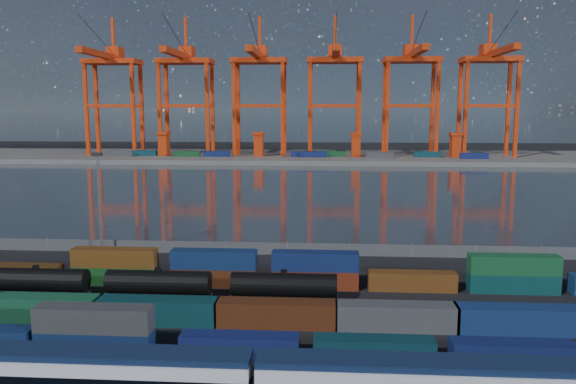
{
  "coord_description": "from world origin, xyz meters",
  "views": [
    {
      "loc": [
        6.03,
        -60.23,
        23.2
      ],
      "look_at": [
        0.0,
        30.0,
        10.0
      ],
      "focal_mm": 35.0,
      "sensor_mm": 36.0,
      "label": 1
    }
  ],
  "objects": [
    {
      "name": "container_row_south",
      "position": [
        -11.31,
        -10.66,
        1.73
      ],
      "size": [
        139.77,
        2.27,
        4.83
      ],
      "color": "#3A3D3F",
      "rests_on": "ground"
    },
    {
      "name": "harbor_water",
      "position": [
        0.0,
        105.0,
        0.01
      ],
      "size": [
        700.0,
        700.0,
        0.0
      ],
      "primitive_type": "plane",
      "color": "#29313B",
      "rests_on": "ground"
    },
    {
      "name": "distant_mountains",
      "position": [
        63.02,
        1600.0,
        220.29
      ],
      "size": [
        2470.0,
        1100.0,
        520.0
      ],
      "color": "#1E2630",
      "rests_on": "ground"
    },
    {
      "name": "yard_light_mast",
      "position": [
        -30.0,
        26.0,
        9.3
      ],
      "size": [
        1.6,
        0.4,
        16.6
      ],
      "color": "slate",
      "rests_on": "ground"
    },
    {
      "name": "container_row_mid",
      "position": [
        -14.6,
        -2.3,
        1.63
      ],
      "size": [
        142.27,
        2.63,
        5.6
      ],
      "color": "#3A3D3F",
      "rests_on": "ground"
    },
    {
      "name": "ground",
      "position": [
        0.0,
        0.0,
        0.0
      ],
      "size": [
        700.0,
        700.0,
        0.0
      ],
      "primitive_type": "plane",
      "color": "black",
      "rests_on": "ground"
    },
    {
      "name": "waterfront_fence",
      "position": [
        -0.0,
        28.0,
        1.0
      ],
      "size": [
        160.12,
        0.12,
        2.2
      ],
      "color": "#595B5E",
      "rests_on": "ground"
    },
    {
      "name": "container_row_north",
      "position": [
        0.25,
        11.13,
        1.99
      ],
      "size": [
        140.68,
        2.3,
        4.9
      ],
      "color": "navy",
      "rests_on": "ground"
    },
    {
      "name": "straddle_carriers",
      "position": [
        -2.5,
        200.0,
        7.82
      ],
      "size": [
        140.0,
        7.0,
        11.1
      ],
      "color": "red",
      "rests_on": "far_quay"
    },
    {
      "name": "far_quay",
      "position": [
        0.0,
        210.0,
        1.0
      ],
      "size": [
        700.0,
        70.0,
        2.0
      ],
      "primitive_type": "cube",
      "color": "#514F4C",
      "rests_on": "ground"
    },
    {
      "name": "gantry_cranes",
      "position": [
        -7.5,
        203.24,
        40.65
      ],
      "size": [
        200.5,
        48.97,
        66.31
      ],
      "color": "red",
      "rests_on": "ground"
    },
    {
      "name": "quay_containers",
      "position": [
        -11.0,
        195.46,
        3.3
      ],
      "size": [
        172.58,
        10.99,
        2.6
      ],
      "color": "navy",
      "rests_on": "far_quay"
    }
  ]
}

